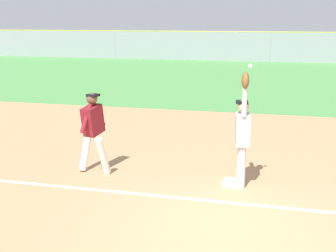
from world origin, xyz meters
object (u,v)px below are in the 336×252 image
fielder (242,131)px  parked_car_blue (333,51)px  parked_car_black (141,48)px  baseball (250,66)px  parked_car_tan (206,49)px  runner (93,127)px  parked_car_silver (269,50)px  first_base (233,183)px

fielder → parked_car_blue: fielder is taller
parked_car_black → baseball: bearing=-67.0°
parked_car_tan → parked_car_blue: size_ratio=0.98×
runner → parked_car_silver: 29.87m
fielder → runner: bearing=-10.2°
parked_car_blue → fielder: bearing=-102.6°
first_base → parked_car_black: size_ratio=0.08×
baseball → parked_car_blue: size_ratio=0.02×
first_base → parked_car_blue: 30.23m
parked_car_tan → parked_car_silver: same height
parked_car_black → parked_car_tan: size_ratio=1.01×
parked_car_black → parked_car_silver: 10.84m
fielder → parked_car_tan: fielder is taller
parked_car_black → parked_car_tan: (5.65, -0.07, 0.00)m
first_base → parked_car_black: parked_car_black is taller
runner → parked_car_black: (-7.95, 29.40, -0.32)m
fielder → baseball: (0.11, -0.27, 1.27)m
parked_car_silver → parked_car_black: bearing=-178.2°
baseball → parked_car_blue: baseball is taller
first_base → parked_car_tan: (-5.26, 29.35, 0.63)m
runner → parked_car_blue: 30.81m
parked_car_black → parked_car_blue: same height
parked_car_silver → fielder: bearing=-89.5°
fielder → parked_car_tan: (-5.40, 29.41, -0.45)m
first_base → baseball: 2.39m
first_base → parked_car_black: bearing=110.3°
fielder → parked_car_silver: (-0.21, 29.81, -0.45)m
parked_car_silver → parked_car_tan: bearing=-175.5°
first_base → parked_car_silver: (-0.07, 29.75, 0.63)m
first_base → fielder: (0.14, -0.05, 1.08)m
runner → parked_car_black: bearing=118.0°
parked_car_silver → parked_car_blue: 4.92m
first_base → parked_car_blue: bearing=80.8°
baseball → parked_car_tan: size_ratio=0.02×
first_base → parked_car_tan: 29.83m
fielder → first_base: bearing=-29.5°
parked_car_silver → baseball: bearing=-89.3°
parked_car_black → parked_car_blue: bearing=3.9°
runner → parked_car_blue: size_ratio=0.38×
baseball → parked_car_blue: 30.55m
parked_car_blue → runner: bearing=-108.3°
parked_car_tan → parked_car_blue: (10.11, 0.48, 0.00)m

